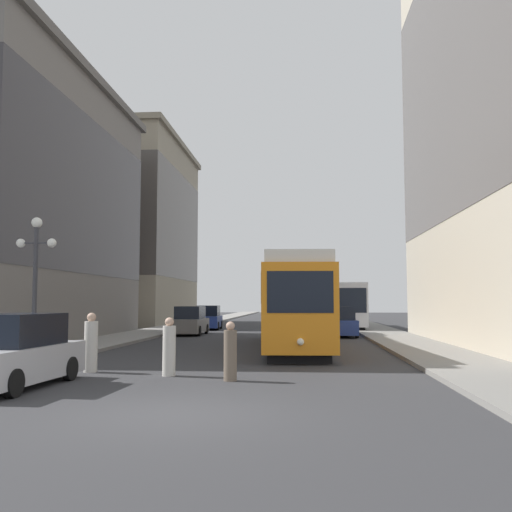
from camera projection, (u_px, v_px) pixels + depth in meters
ground_plane at (174, 414)px, 10.61m from camera, size 200.00×200.00×0.00m
sidewalk_left at (191, 324)px, 50.97m from camera, size 3.19×120.00×0.15m
sidewalk_right at (362, 325)px, 49.73m from camera, size 3.19×120.00×0.15m
streetcar at (293, 302)px, 25.97m from camera, size 3.33×14.87×3.89m
transit_bus at (344, 304)px, 45.11m from camera, size 2.74×13.01×3.45m
parked_car_left_near at (190, 322)px, 35.96m from camera, size 1.89×4.36×1.82m
parked_car_left_mid at (208, 318)px, 43.02m from camera, size 2.06×4.42×1.82m
parked_car_right_far at (340, 322)px, 34.46m from camera, size 1.89×4.90×1.82m
parked_car_left_far at (14, 353)px, 13.99m from camera, size 2.04×4.51×1.82m
pedestrian_crossing_near at (169, 349)px, 16.14m from camera, size 0.37×0.37×1.67m
pedestrian_crossing_far at (230, 353)px, 15.14m from camera, size 0.35×0.35×1.58m
pedestrian_on_sidewalk at (91, 344)px, 17.00m from camera, size 0.40×0.40×1.78m
lamp_post_left_near at (36, 265)px, 19.20m from camera, size 1.41×0.36×4.86m
building_left_corner at (112, 231)px, 54.73m from camera, size 14.10×18.35×17.53m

